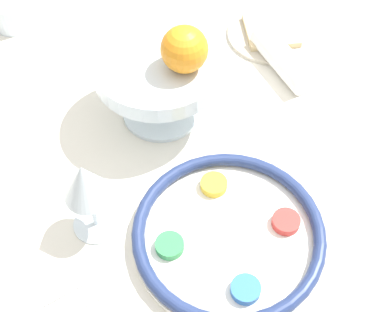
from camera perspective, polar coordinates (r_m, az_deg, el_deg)
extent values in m
plane|color=#564C47|center=(1.56, 0.83, -15.65)|extent=(8.00, 8.00, 0.00)
cube|color=silver|center=(1.22, 1.02, -9.55)|extent=(1.29, 1.03, 0.73)
cylinder|color=white|center=(0.82, 3.89, -8.65)|extent=(0.29, 0.29, 0.01)
torus|color=navy|center=(0.81, 3.94, -8.14)|extent=(0.29, 0.29, 0.02)
cylinder|color=gold|center=(0.85, 2.34, -3.06)|extent=(0.04, 0.04, 0.01)
cylinder|color=#33934C|center=(0.80, -2.40, -9.53)|extent=(0.04, 0.04, 0.01)
cylinder|color=#2D6BB7|center=(0.77, 5.74, -13.97)|extent=(0.04, 0.04, 0.01)
cylinder|color=red|center=(0.83, 9.99, -6.92)|extent=(0.04, 0.04, 0.01)
cylinder|color=silver|center=(0.85, -10.13, -7.09)|extent=(0.07, 0.07, 0.00)
cylinder|color=silver|center=(0.81, -10.55, -5.62)|extent=(0.01, 0.01, 0.08)
cone|color=silver|center=(0.75, -11.38, -2.69)|extent=(0.07, 0.07, 0.07)
cylinder|color=silver|center=(0.97, -3.27, 4.80)|extent=(0.14, 0.14, 0.01)
cylinder|color=silver|center=(0.93, -3.41, 6.81)|extent=(0.03, 0.03, 0.09)
cylinder|color=silver|center=(0.89, -3.60, 9.49)|extent=(0.22, 0.22, 0.03)
sphere|color=orange|center=(0.84, -0.81, 11.32)|extent=(0.08, 0.08, 0.08)
cylinder|color=beige|center=(1.13, 8.37, 12.72)|extent=(0.18, 0.18, 0.01)
cube|color=#D1B784|center=(1.12, 8.43, 13.11)|extent=(0.11, 0.11, 0.01)
cylinder|color=white|center=(1.04, 9.61, 10.18)|extent=(0.16, 0.09, 0.05)
cylinder|color=silver|center=(1.18, -18.84, 14.12)|extent=(0.07, 0.07, 0.06)
cube|color=silver|center=(0.81, -14.68, -14.16)|extent=(0.08, 0.18, 0.01)
cube|color=silver|center=(1.09, 11.22, 10.62)|extent=(0.17, 0.06, 0.01)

